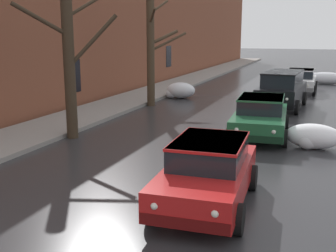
{
  "coord_description": "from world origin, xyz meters",
  "views": [
    {
      "loc": [
        3.98,
        -1.9,
        3.68
      ],
      "look_at": [
        0.06,
        8.59,
        1.18
      ],
      "focal_mm": 44.91,
      "sensor_mm": 36.0,
      "label": 1
    }
  ],
  "objects_px": {
    "bare_tree_second_along_sidewalk": "(70,58)",
    "sedan_white_parked_far_down_block": "(300,80)",
    "sedan_red_approaching_near_lane": "(208,171)",
    "bare_tree_mid_block": "(152,46)",
    "sedan_green_parked_kerbside_close": "(260,115)",
    "suv_black_parked_kerbside_mid": "(282,88)"
  },
  "relations": [
    {
      "from": "bare_tree_mid_block",
      "to": "suv_black_parked_kerbside_mid",
      "type": "xyz_separation_m",
      "value": [
        6.31,
        1.55,
        -2.02
      ]
    },
    {
      "from": "bare_tree_second_along_sidewalk",
      "to": "suv_black_parked_kerbside_mid",
      "type": "relative_size",
      "value": 1.12
    },
    {
      "from": "suv_black_parked_kerbside_mid",
      "to": "bare_tree_mid_block",
      "type": "bearing_deg",
      "value": -166.22
    },
    {
      "from": "bare_tree_second_along_sidewalk",
      "to": "sedan_green_parked_kerbside_close",
      "type": "distance_m",
      "value": 7.02
    },
    {
      "from": "sedan_red_approaching_near_lane",
      "to": "suv_black_parked_kerbside_mid",
      "type": "height_order",
      "value": "suv_black_parked_kerbside_mid"
    },
    {
      "from": "bare_tree_mid_block",
      "to": "sedan_white_parked_far_down_block",
      "type": "bearing_deg",
      "value": 49.41
    },
    {
      "from": "suv_black_parked_kerbside_mid",
      "to": "sedan_white_parked_far_down_block",
      "type": "xyz_separation_m",
      "value": [
        0.49,
        6.39,
        -0.24
      ]
    },
    {
      "from": "bare_tree_second_along_sidewalk",
      "to": "sedan_white_parked_far_down_block",
      "type": "height_order",
      "value": "bare_tree_second_along_sidewalk"
    },
    {
      "from": "bare_tree_mid_block",
      "to": "sedan_green_parked_kerbside_close",
      "type": "bearing_deg",
      "value": -37.11
    },
    {
      "from": "sedan_white_parked_far_down_block",
      "to": "bare_tree_mid_block",
      "type": "bearing_deg",
      "value": -130.59
    },
    {
      "from": "bare_tree_second_along_sidewalk",
      "to": "bare_tree_mid_block",
      "type": "bearing_deg",
      "value": 89.85
    },
    {
      "from": "bare_tree_mid_block",
      "to": "sedan_red_approaching_near_lane",
      "type": "xyz_separation_m",
      "value": [
        6.02,
        -11.35,
        -2.26
      ]
    },
    {
      "from": "suv_black_parked_kerbside_mid",
      "to": "bare_tree_second_along_sidewalk",
      "type": "bearing_deg",
      "value": -125.68
    },
    {
      "from": "sedan_green_parked_kerbside_close",
      "to": "sedan_white_parked_far_down_block",
      "type": "relative_size",
      "value": 1.05
    },
    {
      "from": "sedan_red_approaching_near_lane",
      "to": "sedan_white_parked_far_down_block",
      "type": "bearing_deg",
      "value": 87.68
    },
    {
      "from": "bare_tree_mid_block",
      "to": "suv_black_parked_kerbside_mid",
      "type": "relative_size",
      "value": 1.2
    },
    {
      "from": "sedan_red_approaching_near_lane",
      "to": "sedan_green_parked_kerbside_close",
      "type": "xyz_separation_m",
      "value": [
        0.15,
        6.68,
        0.0
      ]
    },
    {
      "from": "bare_tree_mid_block",
      "to": "sedan_white_parked_far_down_block",
      "type": "xyz_separation_m",
      "value": [
        6.8,
        7.94,
        -2.26
      ]
    },
    {
      "from": "bare_tree_mid_block",
      "to": "sedan_red_approaching_near_lane",
      "type": "distance_m",
      "value": 13.05
    },
    {
      "from": "bare_tree_second_along_sidewalk",
      "to": "suv_black_parked_kerbside_mid",
      "type": "height_order",
      "value": "bare_tree_second_along_sidewalk"
    },
    {
      "from": "bare_tree_mid_block",
      "to": "sedan_green_parked_kerbside_close",
      "type": "distance_m",
      "value": 8.06
    },
    {
      "from": "bare_tree_second_along_sidewalk",
      "to": "suv_black_parked_kerbside_mid",
      "type": "distance_m",
      "value": 11.01
    }
  ]
}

